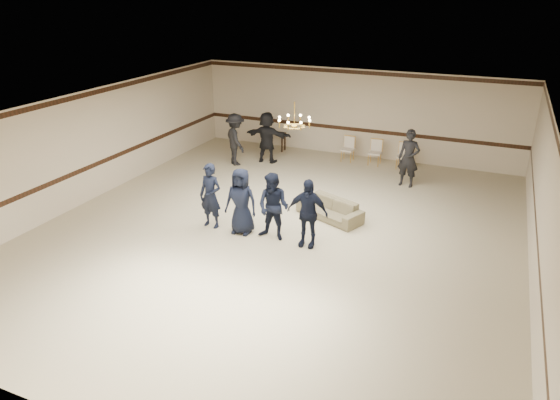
{
  "coord_description": "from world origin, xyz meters",
  "views": [
    {
      "loc": [
        4.81,
        -11.0,
        5.94
      ],
      "look_at": [
        0.25,
        -0.5,
        1.09
      ],
      "focal_mm": 32.61,
      "sensor_mm": 36.0,
      "label": 1
    }
  ],
  "objects_px": {
    "adult_mid": "(267,137)",
    "banquet_chair_mid": "(375,153)",
    "boy_a": "(211,196)",
    "boy_c": "(273,207)",
    "boy_b": "(241,201)",
    "banquet_chair_right": "(403,156)",
    "settee": "(330,209)",
    "adult_right": "(409,158)",
    "boy_d": "(307,213)",
    "banquet_chair_left": "(348,149)",
    "adult_left": "(236,139)",
    "console_table": "(275,141)",
    "chandelier": "(294,114)"
  },
  "relations": [
    {
      "from": "adult_mid",
      "to": "banquet_chair_mid",
      "type": "height_order",
      "value": "adult_mid"
    },
    {
      "from": "adult_left",
      "to": "boy_c",
      "type": "bearing_deg",
      "value": 168.43
    },
    {
      "from": "settee",
      "to": "boy_a",
      "type": "bearing_deg",
      "value": -124.85
    },
    {
      "from": "banquet_chair_right",
      "to": "boy_b",
      "type": "bearing_deg",
      "value": -118.71
    },
    {
      "from": "settee",
      "to": "console_table",
      "type": "relative_size",
      "value": 2.23
    },
    {
      "from": "boy_b",
      "to": "boy_a",
      "type": "bearing_deg",
      "value": 176.47
    },
    {
      "from": "chandelier",
      "to": "adult_right",
      "type": "relative_size",
      "value": 0.51
    },
    {
      "from": "boy_c",
      "to": "banquet_chair_left",
      "type": "xyz_separation_m",
      "value": [
        -0.05,
        6.69,
        -0.42
      ]
    },
    {
      "from": "banquet_chair_left",
      "to": "boy_a",
      "type": "bearing_deg",
      "value": -99.08
    },
    {
      "from": "adult_left",
      "to": "banquet_chair_left",
      "type": "xyz_separation_m",
      "value": [
        3.55,
        1.93,
        -0.47
      ]
    },
    {
      "from": "banquet_chair_mid",
      "to": "adult_mid",
      "type": "bearing_deg",
      "value": -165.91
    },
    {
      "from": "boy_a",
      "to": "boy_b",
      "type": "relative_size",
      "value": 1.0
    },
    {
      "from": "boy_a",
      "to": "banquet_chair_left",
      "type": "height_order",
      "value": "boy_a"
    },
    {
      "from": "chandelier",
      "to": "boy_d",
      "type": "relative_size",
      "value": 0.54
    },
    {
      "from": "adult_mid",
      "to": "banquet_chair_left",
      "type": "height_order",
      "value": "adult_mid"
    },
    {
      "from": "adult_left",
      "to": "console_table",
      "type": "distance_m",
      "value": 2.27
    },
    {
      "from": "chandelier",
      "to": "settee",
      "type": "distance_m",
      "value": 2.79
    },
    {
      "from": "boy_b",
      "to": "adult_mid",
      "type": "relative_size",
      "value": 0.94
    },
    {
      "from": "banquet_chair_left",
      "to": "adult_left",
      "type": "bearing_deg",
      "value": -145.92
    },
    {
      "from": "boy_d",
      "to": "banquet_chair_left",
      "type": "bearing_deg",
      "value": 94.41
    },
    {
      "from": "boy_a",
      "to": "boy_c",
      "type": "xyz_separation_m",
      "value": [
        1.8,
        0.0,
        0.0
      ]
    },
    {
      "from": "boy_a",
      "to": "adult_right",
      "type": "xyz_separation_m",
      "value": [
        4.2,
        5.06,
        0.05
      ]
    },
    {
      "from": "boy_b",
      "to": "settee",
      "type": "xyz_separation_m",
      "value": [
        1.81,
        1.74,
        -0.6
      ]
    },
    {
      "from": "boy_a",
      "to": "adult_left",
      "type": "distance_m",
      "value": 5.09
    },
    {
      "from": "boy_c",
      "to": "banquet_chair_right",
      "type": "height_order",
      "value": "boy_c"
    },
    {
      "from": "boy_d",
      "to": "banquet_chair_right",
      "type": "distance_m",
      "value": 6.79
    },
    {
      "from": "boy_b",
      "to": "banquet_chair_right",
      "type": "xyz_separation_m",
      "value": [
        2.85,
        6.69,
        -0.42
      ]
    },
    {
      "from": "boy_a",
      "to": "boy_c",
      "type": "distance_m",
      "value": 1.8
    },
    {
      "from": "adult_left",
      "to": "adult_mid",
      "type": "xyz_separation_m",
      "value": [
        0.9,
        0.7,
        0.0
      ]
    },
    {
      "from": "banquet_chair_left",
      "to": "console_table",
      "type": "relative_size",
      "value": 1.06
    },
    {
      "from": "adult_right",
      "to": "banquet_chair_right",
      "type": "distance_m",
      "value": 1.75
    },
    {
      "from": "settee",
      "to": "adult_right",
      "type": "relative_size",
      "value": 1.02
    },
    {
      "from": "banquet_chair_left",
      "to": "console_table",
      "type": "bearing_deg",
      "value": -178.23
    },
    {
      "from": "chandelier",
      "to": "adult_mid",
      "type": "bearing_deg",
      "value": 123.64
    },
    {
      "from": "boy_b",
      "to": "settee",
      "type": "bearing_deg",
      "value": 40.24
    },
    {
      "from": "chandelier",
      "to": "boy_c",
      "type": "bearing_deg",
      "value": -87.58
    },
    {
      "from": "boy_c",
      "to": "adult_left",
      "type": "bearing_deg",
      "value": 129.62
    },
    {
      "from": "settee",
      "to": "banquet_chair_left",
      "type": "bearing_deg",
      "value": 123.53
    },
    {
      "from": "boy_c",
      "to": "banquet_chair_right",
      "type": "relative_size",
      "value": 1.95
    },
    {
      "from": "settee",
      "to": "banquet_chair_mid",
      "type": "relative_size",
      "value": 2.11
    },
    {
      "from": "boy_b",
      "to": "boy_c",
      "type": "xyz_separation_m",
      "value": [
        0.9,
        0.0,
        0.0
      ]
    },
    {
      "from": "adult_left",
      "to": "banquet_chair_mid",
      "type": "xyz_separation_m",
      "value": [
        4.55,
        1.93,
        -0.47
      ]
    },
    {
      "from": "console_table",
      "to": "boy_d",
      "type": "bearing_deg",
      "value": -57.53
    },
    {
      "from": "chandelier",
      "to": "settee",
      "type": "height_order",
      "value": "chandelier"
    },
    {
      "from": "adult_left",
      "to": "banquet_chair_right",
      "type": "xyz_separation_m",
      "value": [
        5.55,
        1.93,
        -0.47
      ]
    },
    {
      "from": "boy_c",
      "to": "banquet_chair_right",
      "type": "distance_m",
      "value": 6.98
    },
    {
      "from": "banquet_chair_mid",
      "to": "boy_a",
      "type": "bearing_deg",
      "value": -116.85
    },
    {
      "from": "adult_left",
      "to": "console_table",
      "type": "relative_size",
      "value": 2.18
    },
    {
      "from": "boy_d",
      "to": "boy_b",
      "type": "bearing_deg",
      "value": 176.33
    },
    {
      "from": "boy_c",
      "to": "adult_mid",
      "type": "distance_m",
      "value": 6.09
    }
  ]
}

